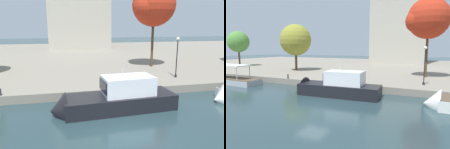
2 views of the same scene
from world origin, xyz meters
The scene contains 9 objects.
ground_plane centered at (0.00, 0.00, 0.00)m, with size 220.00×220.00×0.00m, color #23383D.
dock_promenade centered at (0.00, 35.22, 0.40)m, with size 120.00×55.00×0.80m, color gray.
tour_boat_1 centered at (-18.30, 4.83, 0.25)m, with size 11.33×2.84×3.86m.
motor_yacht_2 centered at (-0.10, 4.69, 0.78)m, with size 10.10×3.52×4.82m.
mooring_bollard_0 centered at (-9.35, 8.07, 1.15)m, with size 0.22×0.22×0.66m.
lamp_post centered at (8.72, 11.00, 3.48)m, with size 0.37×0.37×4.62m.
tree_2 centered at (-33.51, 19.25, 6.56)m, with size 5.18×5.07×8.43m.
tree_4 centered at (-14.84, 17.35, 6.67)m, with size 6.03×6.03×8.96m.
tree_5 centered at (8.37, 18.11, 9.43)m, with size 6.19×6.04×11.73m.
Camera 2 is at (9.62, -14.83, 5.24)m, focal length 32.15 mm.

